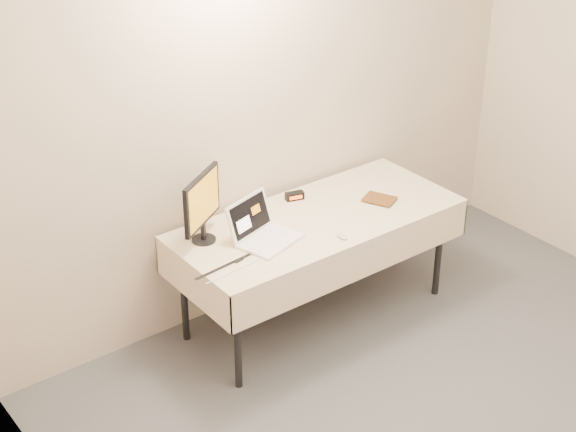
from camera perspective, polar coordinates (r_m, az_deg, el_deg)
back_wall at (r=5.58m, az=-0.95°, el=7.23°), size 4.00×0.10×2.70m
table at (r=5.54m, az=1.90°, el=-0.65°), size 1.86×0.81×0.74m
laptop at (r=5.24m, az=-1.72°, el=-0.96°), size 0.43×0.41×0.24m
monitor at (r=5.16m, az=-5.59°, el=0.84°), size 0.37×0.25×0.43m
book at (r=5.63m, az=5.69°, el=1.58°), size 0.14×0.08×0.20m
alarm_clock at (r=5.71m, az=0.43°, el=1.31°), size 0.13×0.08×0.05m
clicker at (r=5.29m, az=3.51°, el=-1.34°), size 0.04×0.08×0.02m
paper_form at (r=5.76m, az=6.01°, el=1.09°), size 0.11×0.27×0.00m
usb_dongle at (r=5.06m, az=-3.19°, el=-2.88°), size 0.06×0.03×0.01m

